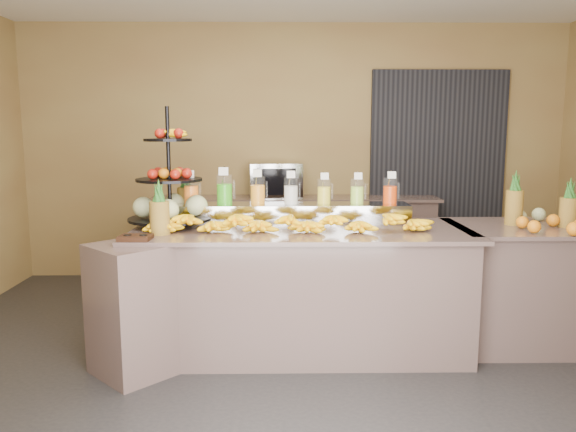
{
  "coord_description": "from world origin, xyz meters",
  "views": [
    {
      "loc": [
        -0.16,
        -3.79,
        1.66
      ],
      "look_at": [
        -0.1,
        0.3,
        1.03
      ],
      "focal_mm": 35.0,
      "sensor_mm": 36.0,
      "label": 1
    }
  ],
  "objects_px": {
    "pitcher_tray": "(291,213)",
    "oven_warmer": "(275,180)",
    "fruit_stand": "(175,196)",
    "banana_heap": "(286,220)",
    "condiment_caddy": "(135,238)",
    "right_fruit_pile": "(544,217)"
  },
  "relations": [
    {
      "from": "fruit_stand",
      "to": "right_fruit_pile",
      "type": "relative_size",
      "value": 1.78
    },
    {
      "from": "pitcher_tray",
      "to": "oven_warmer",
      "type": "xyz_separation_m",
      "value": [
        -0.14,
        1.67,
        0.11
      ]
    },
    {
      "from": "right_fruit_pile",
      "to": "pitcher_tray",
      "type": "bearing_deg",
      "value": 171.2
    },
    {
      "from": "condiment_caddy",
      "to": "oven_warmer",
      "type": "bearing_deg",
      "value": 68.78
    },
    {
      "from": "fruit_stand",
      "to": "oven_warmer",
      "type": "distance_m",
      "value": 1.92
    },
    {
      "from": "fruit_stand",
      "to": "right_fruit_pile",
      "type": "xyz_separation_m",
      "value": [
        2.76,
        -0.19,
        -0.14
      ]
    },
    {
      "from": "fruit_stand",
      "to": "right_fruit_pile",
      "type": "distance_m",
      "value": 2.77
    },
    {
      "from": "condiment_caddy",
      "to": "right_fruit_pile",
      "type": "bearing_deg",
      "value": 7.61
    },
    {
      "from": "pitcher_tray",
      "to": "oven_warmer",
      "type": "bearing_deg",
      "value": 94.75
    },
    {
      "from": "banana_heap",
      "to": "condiment_caddy",
      "type": "distance_m",
      "value": 1.07
    },
    {
      "from": "fruit_stand",
      "to": "pitcher_tray",
      "type": "bearing_deg",
      "value": 18.38
    },
    {
      "from": "banana_heap",
      "to": "fruit_stand",
      "type": "height_order",
      "value": "fruit_stand"
    },
    {
      "from": "oven_warmer",
      "to": "right_fruit_pile",
      "type": "bearing_deg",
      "value": -50.86
    },
    {
      "from": "pitcher_tray",
      "to": "condiment_caddy",
      "type": "height_order",
      "value": "pitcher_tray"
    },
    {
      "from": "pitcher_tray",
      "to": "condiment_caddy",
      "type": "bearing_deg",
      "value": -147.04
    },
    {
      "from": "banana_heap",
      "to": "right_fruit_pile",
      "type": "relative_size",
      "value": 4.01
    },
    {
      "from": "fruit_stand",
      "to": "condiment_caddy",
      "type": "relative_size",
      "value": 4.31
    },
    {
      "from": "right_fruit_pile",
      "to": "banana_heap",
      "type": "bearing_deg",
      "value": -178.03
    },
    {
      "from": "fruit_stand",
      "to": "condiment_caddy",
      "type": "height_order",
      "value": "fruit_stand"
    },
    {
      "from": "fruit_stand",
      "to": "oven_warmer",
      "type": "height_order",
      "value": "fruit_stand"
    },
    {
      "from": "pitcher_tray",
      "to": "fruit_stand",
      "type": "height_order",
      "value": "fruit_stand"
    },
    {
      "from": "pitcher_tray",
      "to": "condiment_caddy",
      "type": "relative_size",
      "value": 8.85
    }
  ]
}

